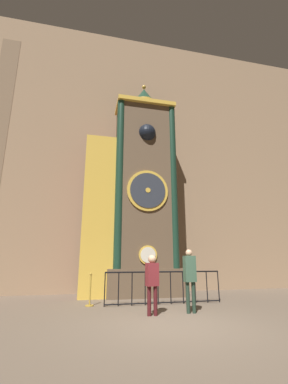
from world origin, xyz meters
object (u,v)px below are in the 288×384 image
visitor_far (190,274)px  stanchion_post (90,295)px  visitor_near (152,278)px  clock_tower (135,195)px

visitor_far → stanchion_post: bearing=145.2°
visitor_near → visitor_far: 1.19m
visitor_far → stanchion_post: size_ratio=1.69×
clock_tower → visitor_far: 5.12m
clock_tower → stanchion_post: 4.85m
clock_tower → visitor_far: clock_tower is taller
visitor_near → visitor_far: (1.18, 0.08, 0.09)m
visitor_near → visitor_far: size_ratio=0.90×
visitor_far → clock_tower: bearing=102.8°
visitor_near → visitor_far: bearing=-8.8°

